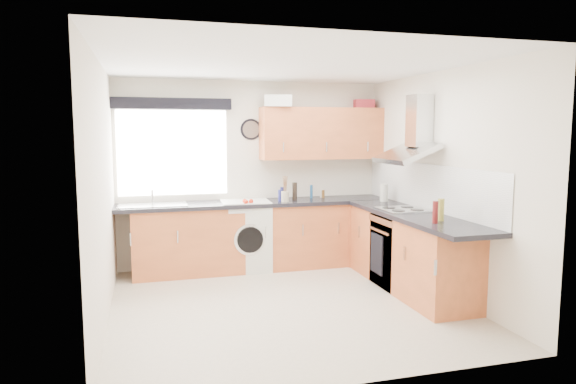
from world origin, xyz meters
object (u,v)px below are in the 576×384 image
object	(u,v)px
oven	(402,250)
upper_cabinets	(322,133)
extractor_hood	(413,136)
washing_machine	(245,235)

from	to	relation	value
oven	upper_cabinets	world-z (taller)	upper_cabinets
extractor_hood	washing_machine	xyz separation A→B (m)	(-1.75, 1.22, -1.31)
upper_cabinets	washing_machine	world-z (taller)	upper_cabinets
washing_machine	upper_cabinets	bearing A→B (deg)	9.14
oven	upper_cabinets	distance (m)	1.99
extractor_hood	washing_machine	distance (m)	2.50
oven	washing_machine	distance (m)	2.05
oven	washing_machine	xyz separation A→B (m)	(-1.65, 1.22, 0.03)
extractor_hood	washing_machine	size ratio (longest dim) A/B	0.85
extractor_hood	oven	bearing A→B (deg)	180.00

